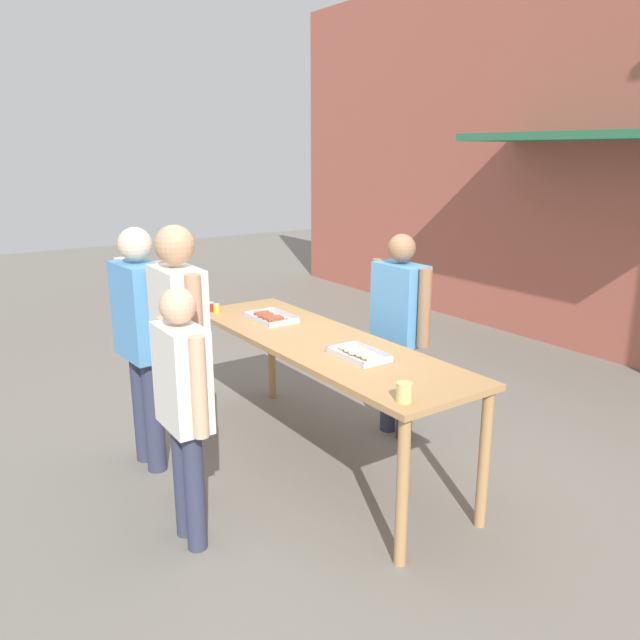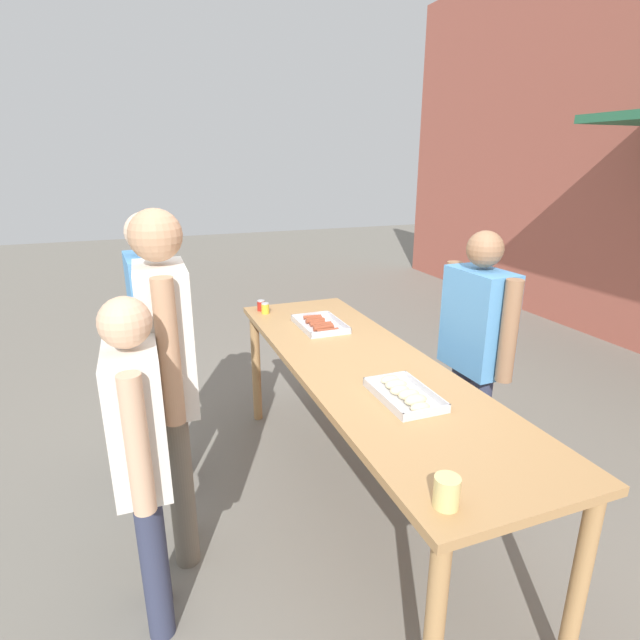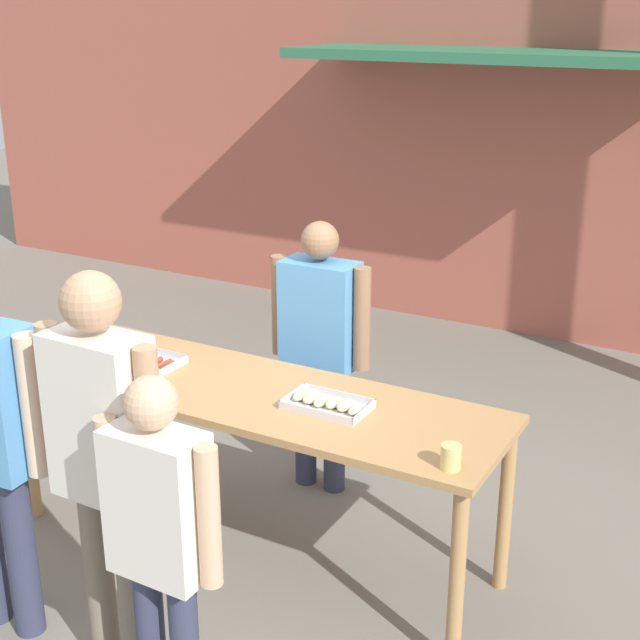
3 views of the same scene
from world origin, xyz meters
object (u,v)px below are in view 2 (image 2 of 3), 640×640
object	(u,v)px
beer_cup	(447,492)
person_customer_holding_hotdog	(156,333)
person_server_behind_table	(476,341)
person_customer_waiting_in_line	(168,362)
food_tray_sausages	(320,325)
food_tray_buns	(404,394)
condiment_jar_mustard	(261,305)
condiment_jar_ketchup	(265,308)
person_customer_with_cup	(140,444)

from	to	relation	value
beer_cup	person_customer_holding_hotdog	distance (m)	2.01
person_server_behind_table	person_customer_waiting_in_line	distance (m)	1.82
beer_cup	person_server_behind_table	distance (m)	1.58
person_customer_holding_hotdog	person_server_behind_table	bearing A→B (deg)	-113.13
person_server_behind_table	person_customer_waiting_in_line	bearing A→B (deg)	-91.36
food_tray_sausages	food_tray_buns	xyz separation A→B (m)	(1.14, 0.00, 0.01)
food_tray_buns	person_customer_waiting_in_line	world-z (taller)	person_customer_waiting_in_line
food_tray_sausages	person_customer_holding_hotdog	xyz separation A→B (m)	(0.03, -1.07, 0.09)
condiment_jar_mustard	person_customer_holding_hotdog	xyz separation A→B (m)	(0.56, -0.79, 0.06)
beer_cup	person_customer_waiting_in_line	bearing A→B (deg)	-146.94
person_customer_holding_hotdog	person_customer_waiting_in_line	world-z (taller)	person_customer_waiting_in_line
beer_cup	condiment_jar_mustard	bearing A→B (deg)	-179.64
person_server_behind_table	condiment_jar_ketchup	bearing A→B (deg)	-138.67
condiment_jar_mustard	person_customer_with_cup	distance (m)	1.86
beer_cup	person_customer_with_cup	world-z (taller)	person_customer_with_cup
person_customer_waiting_in_line	beer_cup	bearing A→B (deg)	-145.82
condiment_jar_ketchup	condiment_jar_mustard	bearing A→B (deg)	-172.50
food_tray_sausages	person_customer_holding_hotdog	distance (m)	1.07
food_tray_sausages	person_customer_with_cup	bearing A→B (deg)	-47.93
condiment_jar_ketchup	person_customer_waiting_in_line	world-z (taller)	person_customer_waiting_in_line
food_tray_sausages	person_customer_waiting_in_line	distance (m)	1.26
condiment_jar_ketchup	person_server_behind_table	distance (m)	1.52
condiment_jar_mustard	beer_cup	size ratio (longest dim) A/B	0.74
food_tray_buns	person_customer_holding_hotdog	distance (m)	1.54
person_customer_waiting_in_line	person_customer_with_cup	bearing A→B (deg)	159.56
food_tray_sausages	person_server_behind_table	bearing A→B (deg)	48.56
condiment_jar_mustard	condiment_jar_ketchup	distance (m)	0.08
food_tray_buns	person_customer_with_cup	size ratio (longest dim) A/B	0.26
food_tray_buns	condiment_jar_mustard	size ratio (longest dim) A/B	5.05
condiment_jar_mustard	condiment_jar_ketchup	bearing A→B (deg)	7.50
food_tray_buns	food_tray_sausages	bearing A→B (deg)	-179.99
condiment_jar_ketchup	person_customer_holding_hotdog	world-z (taller)	person_customer_holding_hotdog
person_server_behind_table	person_customer_waiting_in_line	size ratio (longest dim) A/B	0.90
food_tray_buns	condiment_jar_mustard	world-z (taller)	condiment_jar_mustard
food_tray_sausages	food_tray_buns	bearing A→B (deg)	0.01
person_server_behind_table	person_customer_with_cup	world-z (taller)	person_server_behind_table
food_tray_buns	condiment_jar_mustard	distance (m)	1.69
food_tray_sausages	food_tray_buns	size ratio (longest dim) A/B	1.04
person_server_behind_table	person_customer_holding_hotdog	xyz separation A→B (m)	(-0.64, -1.84, 0.07)
beer_cup	person_customer_waiting_in_line	distance (m)	1.43
person_customer_waiting_in_line	food_tray_buns	bearing A→B (deg)	-112.71
food_tray_buns	condiment_jar_ketchup	xyz separation A→B (m)	(-1.58, -0.27, 0.02)
condiment_jar_mustard	person_server_behind_table	xyz separation A→B (m)	(1.20, 1.05, -0.01)
condiment_jar_mustard	person_customer_waiting_in_line	size ratio (longest dim) A/B	0.04
condiment_jar_mustard	person_customer_waiting_in_line	bearing A→B (deg)	-32.33
food_tray_buns	person_customer_holding_hotdog	size ratio (longest dim) A/B	0.23
person_server_behind_table	person_customer_with_cup	size ratio (longest dim) A/B	1.06
food_tray_sausages	person_customer_waiting_in_line	xyz separation A→B (m)	(0.68, -1.04, 0.15)
condiment_jar_mustard	person_customer_holding_hotdog	bearing A→B (deg)	-54.78
food_tray_buns	person_customer_with_cup	world-z (taller)	person_customer_with_cup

